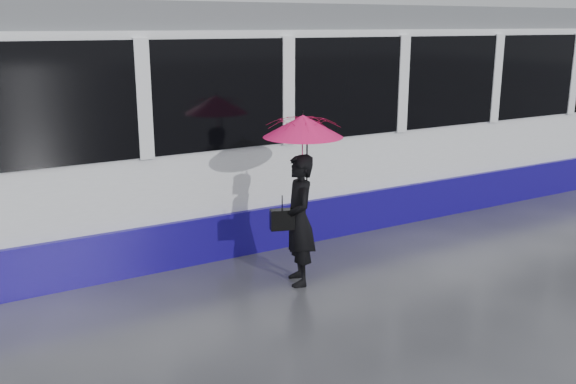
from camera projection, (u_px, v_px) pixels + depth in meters
ground at (182, 311)px, 7.09m from camera, size 90.00×90.00×0.00m
rails at (118, 245)px, 9.17m from camera, size 34.00×1.51×0.02m
tram at (152, 129)px, 9.05m from camera, size 26.00×2.56×3.35m
woman at (299, 220)px, 7.68m from camera, size 0.55×0.67×1.60m
umbrella at (303, 142)px, 7.46m from camera, size 1.19×1.19×1.08m
handbag at (282, 219)px, 7.58m from camera, size 0.31×0.21×0.43m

